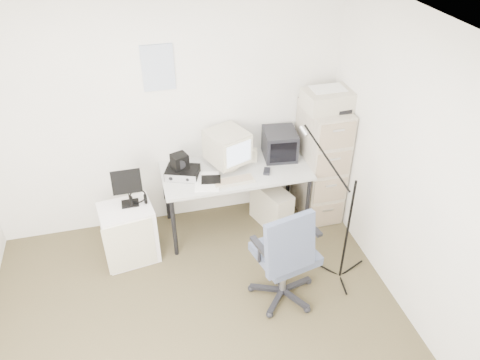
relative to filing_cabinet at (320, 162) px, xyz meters
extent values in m
cube|color=#443C29|center=(-1.58, -1.48, -0.66)|extent=(3.60, 3.60, 0.01)
cube|color=white|center=(-1.58, -1.48, 1.85)|extent=(3.60, 3.60, 0.01)
cube|color=white|center=(-1.58, 0.32, 0.60)|extent=(3.60, 0.02, 2.50)
cube|color=white|center=(0.22, -1.48, 0.60)|extent=(0.02, 3.60, 2.50)
cube|color=white|center=(-1.60, 0.31, 1.10)|extent=(0.30, 0.02, 0.44)
cube|color=beige|center=(0.00, 0.00, 0.00)|extent=(0.40, 0.60, 1.30)
cube|color=beige|center=(0.00, -0.03, 0.74)|extent=(0.51, 0.36, 0.19)
cube|color=#BABABA|center=(-0.95, -0.03, -0.29)|extent=(1.50, 0.70, 0.73)
cube|color=beige|center=(-1.01, 0.06, 0.28)|extent=(0.47, 0.48, 0.40)
cube|color=black|center=(-0.44, 0.11, 0.23)|extent=(0.37, 0.39, 0.30)
cube|color=beige|center=(-0.73, 0.09, 0.15)|extent=(0.09, 0.09, 0.14)
cube|color=beige|center=(-1.02, -0.24, 0.09)|extent=(0.41, 0.17, 0.02)
cube|color=black|center=(-0.66, -0.16, 0.10)|extent=(0.10, 0.12, 0.03)
cube|color=black|center=(-1.49, -0.02, 0.13)|extent=(0.38, 0.33, 0.09)
cube|color=black|center=(-1.51, 0.01, 0.25)|extent=(0.18, 0.18, 0.15)
cube|color=white|center=(-1.27, -0.18, 0.09)|extent=(0.29, 0.36, 0.02)
cube|color=beige|center=(-0.57, -0.10, -0.42)|extent=(0.38, 0.55, 0.47)
cube|color=#39405B|center=(-0.77, -1.11, -0.11)|extent=(0.75, 0.75, 1.08)
cube|color=white|center=(-2.09, -0.25, -0.34)|extent=(0.55, 0.47, 0.61)
cube|color=black|center=(-2.03, -0.19, 0.16)|extent=(0.30, 0.22, 0.40)
torus|color=black|center=(-1.95, -0.21, 0.02)|extent=(0.22, 0.22, 0.03)
cylinder|color=black|center=(-0.15, -1.02, 0.08)|extent=(0.03, 0.03, 1.47)
camera|label=1|loc=(-1.89, -3.90, 2.71)|focal=35.00mm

